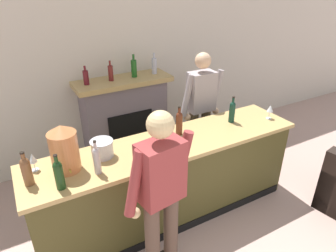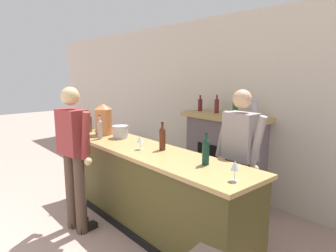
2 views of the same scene
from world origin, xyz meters
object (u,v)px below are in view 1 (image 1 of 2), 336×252
(wine_bottle_burgundy_dark, at_px, (179,122))
(person_customer, at_px, (161,197))
(copper_dispenser, at_px, (64,148))
(wine_bottle_riesling_slim, at_px, (97,159))
(wine_glass_back_row, at_px, (33,159))
(fireplace_stone, at_px, (125,119))
(person_bartender, at_px, (201,108))
(wine_bottle_rose_blush, at_px, (232,111))
(wine_glass_front_right, at_px, (270,109))
(wine_glass_mid_counter, at_px, (173,136))
(wine_bottle_cabernet_heavy, at_px, (59,174))
(wine_bottle_port_short, at_px, (26,170))
(ice_bucket_steel, at_px, (102,149))

(wine_bottle_burgundy_dark, bearing_deg, person_customer, -129.15)
(copper_dispenser, bearing_deg, wine_bottle_burgundy_dark, 3.79)
(wine_bottle_riesling_slim, xyz_separation_m, wine_glass_back_row, (-0.49, 0.32, -0.02))
(fireplace_stone, height_order, person_bartender, person_bartender)
(copper_dispenser, xyz_separation_m, wine_bottle_rose_blush, (1.95, 0.04, -0.08))
(person_bartender, xyz_separation_m, wine_glass_back_row, (-2.18, -0.51, 0.17))
(person_customer, relative_size, wine_glass_front_right, 9.74)
(wine_glass_front_right, height_order, wine_glass_mid_counter, wine_glass_front_right)
(wine_bottle_rose_blush, distance_m, wine_glass_front_right, 0.49)
(wine_bottle_cabernet_heavy, relative_size, wine_bottle_rose_blush, 1.01)
(wine_bottle_port_short, bearing_deg, person_customer, -35.74)
(person_customer, bearing_deg, fireplace_stone, 76.30)
(wine_bottle_rose_blush, xyz_separation_m, wine_glass_mid_counter, (-0.90, -0.15, -0.03))
(person_bartender, distance_m, wine_glass_mid_counter, 1.16)
(copper_dispenser, xyz_separation_m, wine_glass_mid_counter, (1.05, -0.10, -0.11))
(wine_glass_back_row, bearing_deg, wine_bottle_riesling_slim, -32.77)
(wine_bottle_cabernet_heavy, height_order, wine_bottle_riesling_slim, wine_bottle_riesling_slim)
(ice_bucket_steel, bearing_deg, wine_glass_back_row, 173.47)
(person_customer, distance_m, wine_glass_back_row, 1.21)
(wine_bottle_burgundy_dark, distance_m, wine_glass_mid_counter, 0.27)
(person_bartender, bearing_deg, copper_dispenser, -161.47)
(ice_bucket_steel, distance_m, wine_bottle_rose_blush, 1.60)
(wine_glass_mid_counter, bearing_deg, ice_bucket_steel, 166.85)
(person_bartender, distance_m, wine_glass_front_right, 0.92)
(wine_bottle_cabernet_heavy, distance_m, wine_glass_mid_counter, 1.16)
(wine_bottle_cabernet_heavy, xyz_separation_m, wine_bottle_riesling_slim, (0.33, 0.06, -0.00))
(person_bartender, distance_m, ice_bucket_steel, 1.68)
(wine_bottle_riesling_slim, bearing_deg, ice_bucket_steel, 63.49)
(wine_bottle_rose_blush, relative_size, wine_glass_mid_counter, 2.02)
(ice_bucket_steel, relative_size, wine_glass_mid_counter, 1.40)
(person_customer, distance_m, person_bartender, 1.91)
(wine_bottle_riesling_slim, xyz_separation_m, wine_glass_front_right, (2.18, 0.08, -0.02))
(wine_bottle_riesling_slim, height_order, wine_glass_front_right, wine_bottle_riesling_slim)
(person_customer, distance_m, wine_bottle_burgundy_dark, 1.05)
(copper_dispenser, xyz_separation_m, wine_bottle_burgundy_dark, (1.24, 0.08, -0.08))
(wine_bottle_rose_blush, distance_m, wine_glass_mid_counter, 0.91)
(wine_bottle_riesling_slim, xyz_separation_m, wine_bottle_burgundy_dark, (1.01, 0.27, 0.00))
(ice_bucket_steel, bearing_deg, fireplace_stone, 60.97)
(person_customer, bearing_deg, wine_bottle_port_short, 144.26)
(wine_glass_front_right, bearing_deg, wine_glass_back_row, 174.89)
(ice_bucket_steel, bearing_deg, wine_glass_front_right, -4.69)
(person_bartender, xyz_separation_m, wine_bottle_port_short, (-2.25, -0.71, 0.19))
(wine_bottle_rose_blush, relative_size, wine_glass_front_right, 1.82)
(wine_bottle_rose_blush, bearing_deg, ice_bucket_steel, 179.48)
(ice_bucket_steel, distance_m, wine_glass_back_row, 0.62)
(wine_bottle_cabernet_heavy, xyz_separation_m, wine_bottle_rose_blush, (2.05, 0.29, -0.00))
(fireplace_stone, xyz_separation_m, ice_bucket_steel, (-0.75, -1.35, 0.43))
(wine_glass_mid_counter, bearing_deg, person_customer, -127.02)
(wine_bottle_burgundy_dark, bearing_deg, wine_glass_mid_counter, -135.37)
(wine_glass_mid_counter, bearing_deg, wine_bottle_rose_blush, 9.35)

